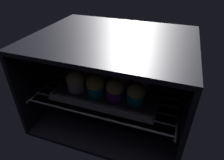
% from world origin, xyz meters
% --- Properties ---
extents(oven_cavity, '(0.59, 0.47, 0.37)m').
position_xyz_m(oven_cavity, '(0.00, 0.26, 0.17)').
color(oven_cavity, black).
rests_on(oven_cavity, ground).
extents(oven_rack, '(0.55, 0.42, 0.01)m').
position_xyz_m(oven_rack, '(0.00, 0.22, 0.14)').
color(oven_rack, '#42424C').
rests_on(oven_rack, oven_cavity).
extents(baking_tray, '(0.40, 0.32, 0.02)m').
position_xyz_m(baking_tray, '(0.00, 0.21, 0.15)').
color(baking_tray, '#4C4C51').
rests_on(baking_tray, oven_rack).
extents(muffin_row0_col0, '(0.07, 0.07, 0.08)m').
position_xyz_m(muffin_row0_col0, '(-0.12, 0.13, 0.19)').
color(muffin_row0_col0, silver).
rests_on(muffin_row0_col0, baking_tray).
extents(muffin_row0_col1, '(0.07, 0.07, 0.09)m').
position_xyz_m(muffin_row0_col1, '(-0.04, 0.13, 0.19)').
color(muffin_row0_col1, '#0C8C84').
rests_on(muffin_row0_col1, baking_tray).
extents(muffin_row0_col2, '(0.07, 0.07, 0.08)m').
position_xyz_m(muffin_row0_col2, '(0.04, 0.13, 0.19)').
color(muffin_row0_col2, '#7A238C').
rests_on(muffin_row0_col2, baking_tray).
extents(muffin_row0_col3, '(0.07, 0.07, 0.08)m').
position_xyz_m(muffin_row0_col3, '(0.12, 0.14, 0.19)').
color(muffin_row0_col3, '#0C8C84').
rests_on(muffin_row0_col3, baking_tray).
extents(muffin_row1_col0, '(0.07, 0.07, 0.08)m').
position_xyz_m(muffin_row1_col0, '(-0.12, 0.21, 0.19)').
color(muffin_row1_col0, silver).
rests_on(muffin_row1_col0, baking_tray).
extents(muffin_row1_col1, '(0.07, 0.07, 0.08)m').
position_xyz_m(muffin_row1_col1, '(-0.04, 0.21, 0.19)').
color(muffin_row1_col1, '#7A238C').
rests_on(muffin_row1_col1, baking_tray).
extents(muffin_row1_col2, '(0.07, 0.07, 0.08)m').
position_xyz_m(muffin_row1_col2, '(0.04, 0.21, 0.19)').
color(muffin_row1_col2, '#7A238C').
rests_on(muffin_row1_col2, baking_tray).
extents(muffin_row1_col3, '(0.07, 0.07, 0.08)m').
position_xyz_m(muffin_row1_col3, '(0.12, 0.21, 0.19)').
color(muffin_row1_col3, '#7A238C').
rests_on(muffin_row1_col3, baking_tray).
extents(muffin_row2_col0, '(0.07, 0.07, 0.09)m').
position_xyz_m(muffin_row2_col0, '(-0.12, 0.29, 0.19)').
color(muffin_row2_col0, '#1928B7').
rests_on(muffin_row2_col0, baking_tray).
extents(muffin_row2_col1, '(0.07, 0.07, 0.08)m').
position_xyz_m(muffin_row2_col1, '(-0.04, 0.29, 0.19)').
color(muffin_row2_col1, '#1928B7').
rests_on(muffin_row2_col1, baking_tray).
extents(muffin_row2_col2, '(0.07, 0.07, 0.09)m').
position_xyz_m(muffin_row2_col2, '(0.04, 0.29, 0.19)').
color(muffin_row2_col2, red).
rests_on(muffin_row2_col2, baking_tray).
extents(muffin_row2_col3, '(0.07, 0.07, 0.08)m').
position_xyz_m(muffin_row2_col3, '(0.12, 0.29, 0.19)').
color(muffin_row2_col3, '#1928B7').
rests_on(muffin_row2_col3, baking_tray).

